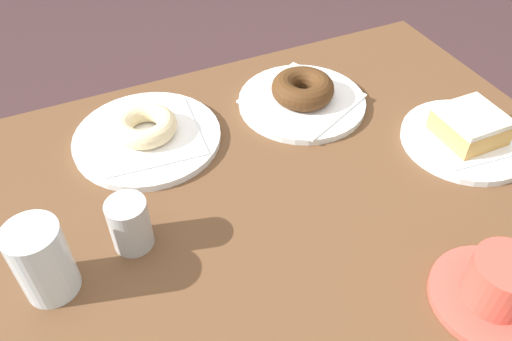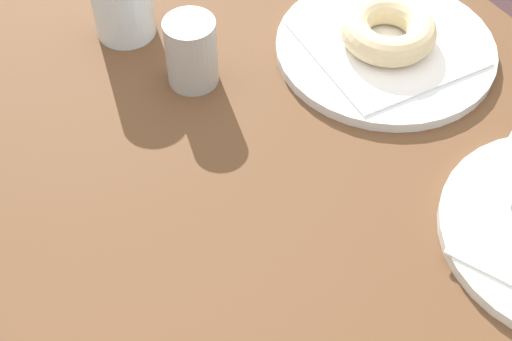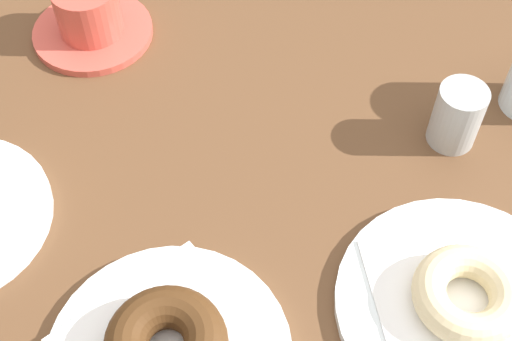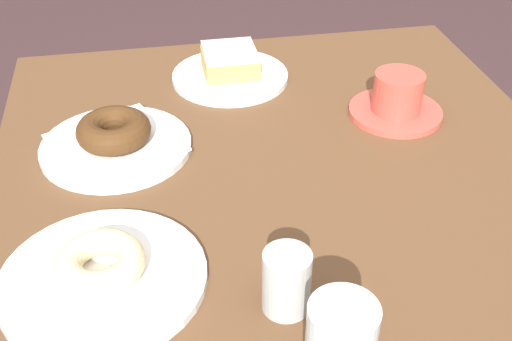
{
  "view_description": "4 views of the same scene",
  "coord_description": "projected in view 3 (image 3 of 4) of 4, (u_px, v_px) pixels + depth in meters",
  "views": [
    {
      "loc": [
        -0.22,
        -0.39,
        1.23
      ],
      "look_at": [
        0.0,
        0.1,
        0.72
      ],
      "focal_mm": 35.66,
      "sensor_mm": 36.0,
      "label": 1
    },
    {
      "loc": [
        0.3,
        -0.18,
        1.22
      ],
      "look_at": [
        -0.03,
        0.03,
        0.74
      ],
      "focal_mm": 50.49,
      "sensor_mm": 36.0,
      "label": 2
    },
    {
      "loc": [
        0.13,
        0.48,
        1.31
      ],
      "look_at": [
        0.03,
        0.09,
        0.75
      ],
      "focal_mm": 49.47,
      "sensor_mm": 36.0,
      "label": 3
    },
    {
      "loc": [
        -0.67,
        0.18,
        1.23
      ],
      "look_at": [
        0.02,
        0.05,
        0.73
      ],
      "focal_mm": 45.58,
      "sensor_mm": 36.0,
      "label": 4
    }
  ],
  "objects": [
    {
      "name": "donut_sugar_ring",
      "position": [
        467.0,
        295.0,
        0.63
      ],
      "size": [
        0.1,
        0.1,
        0.03
      ],
      "primitive_type": "torus",
      "color": "beige",
      "rests_on": "napkin_sugar_ring"
    },
    {
      "name": "plate_sugar_ring",
      "position": [
        461.0,
        306.0,
        0.65
      ],
      "size": [
        0.23,
        0.23,
        0.01
      ],
      "primitive_type": "cylinder",
      "color": "white",
      "rests_on": "table"
    },
    {
      "name": "coffee_cup",
      "position": [
        89.0,
        17.0,
        0.85
      ],
      "size": [
        0.15,
        0.15,
        0.07
      ],
      "color": "#CD5043",
      "rests_on": "table"
    },
    {
      "name": "sugar_jar",
      "position": [
        457.0,
        116.0,
        0.75
      ],
      "size": [
        0.05,
        0.05,
        0.07
      ],
      "primitive_type": "cylinder",
      "color": "#ADB1B1",
      "rests_on": "table"
    },
    {
      "name": "table",
      "position": [
        267.0,
        177.0,
        0.86
      ],
      "size": [
        1.0,
        0.82,
        0.7
      ],
      "color": "brown",
      "rests_on": "ground_plane"
    },
    {
      "name": "napkin_sugar_ring",
      "position": [
        463.0,
        303.0,
        0.65
      ],
      "size": [
        0.17,
        0.17,
        0.0
      ],
      "primitive_type": "cube",
      "rotation": [
        0.0,
        0.0,
        -0.08
      ],
      "color": "white",
      "rests_on": "plate_sugar_ring"
    }
  ]
}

